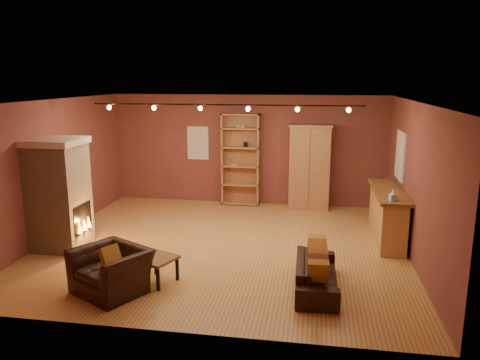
% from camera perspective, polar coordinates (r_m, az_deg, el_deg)
% --- Properties ---
extents(floor, '(7.00, 7.00, 0.00)m').
position_cam_1_polar(floor, '(9.28, -2.09, -7.93)').
color(floor, '#A6763A').
rests_on(floor, ground).
extents(ceiling, '(7.00, 7.00, 0.00)m').
position_cam_1_polar(ceiling, '(8.72, -2.24, 9.60)').
color(ceiling, brown).
rests_on(ceiling, back_wall).
extents(back_wall, '(7.00, 0.02, 2.80)m').
position_cam_1_polar(back_wall, '(12.05, 0.91, 3.69)').
color(back_wall, brown).
rests_on(back_wall, floor).
extents(left_wall, '(0.02, 6.50, 2.80)m').
position_cam_1_polar(left_wall, '(10.18, -21.87, 1.17)').
color(left_wall, brown).
rests_on(left_wall, floor).
extents(right_wall, '(0.02, 6.50, 2.80)m').
position_cam_1_polar(right_wall, '(8.90, 20.51, -0.23)').
color(right_wall, brown).
rests_on(right_wall, floor).
extents(fireplace, '(1.01, 0.98, 2.12)m').
position_cam_1_polar(fireplace, '(9.51, -21.18, -1.61)').
color(fireplace, tan).
rests_on(fireplace, floor).
extents(back_window, '(0.56, 0.04, 0.86)m').
position_cam_1_polar(back_window, '(12.26, -5.14, 4.51)').
color(back_window, silver).
rests_on(back_window, back_wall).
extents(bookcase, '(0.96, 0.37, 2.35)m').
position_cam_1_polar(bookcase, '(11.98, 0.14, 2.64)').
color(bookcase, tan).
rests_on(bookcase, floor).
extents(armoire, '(1.04, 0.60, 2.11)m').
position_cam_1_polar(armoire, '(11.72, 8.48, 1.63)').
color(armoire, tan).
rests_on(armoire, floor).
extents(bar_counter, '(0.59, 2.17, 1.04)m').
position_cam_1_polar(bar_counter, '(9.87, 17.50, -4.05)').
color(bar_counter, tan).
rests_on(bar_counter, floor).
extents(tissue_box, '(0.13, 0.13, 0.21)m').
position_cam_1_polar(tissue_box, '(8.90, 18.16, -1.85)').
color(tissue_box, '#8CC9E0').
rests_on(tissue_box, bar_counter).
extents(right_window, '(0.05, 0.90, 1.00)m').
position_cam_1_polar(right_window, '(10.20, 18.99, 2.85)').
color(right_window, silver).
rests_on(right_window, right_wall).
extents(loveseat, '(0.51, 1.63, 0.71)m').
position_cam_1_polar(loveseat, '(7.45, 9.35, -10.50)').
color(loveseat, black).
rests_on(loveseat, floor).
extents(armchair, '(1.25, 1.10, 0.92)m').
position_cam_1_polar(armchair, '(7.48, -15.46, -9.75)').
color(armchair, black).
rests_on(armchair, floor).
extents(coffee_table, '(0.73, 0.73, 0.42)m').
position_cam_1_polar(coffee_table, '(7.69, -10.15, -9.67)').
color(coffee_table, brown).
rests_on(coffee_table, floor).
extents(track_rail, '(5.20, 0.09, 0.13)m').
position_cam_1_polar(track_rail, '(8.92, -1.97, 8.94)').
color(track_rail, black).
rests_on(track_rail, ceiling).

